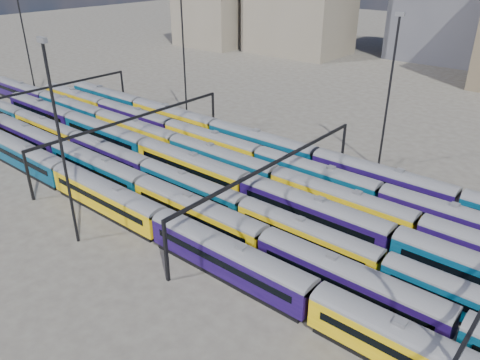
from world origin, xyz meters
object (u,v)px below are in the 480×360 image
Objects in this scene: rake_0 at (107,195)px; rake_2 at (191,186)px; mast_2 at (60,140)px; rake_1 at (197,210)px.

rake_2 is (6.62, 10.00, -0.35)m from rake_0.
mast_2 is at bearing -102.04° from rake_2.
rake_0 is 12.00m from rake_2.
rake_1 reaches higher than rake_2.
rake_0 reaches higher than rake_2.
rake_0 is 13.41m from mast_2.
mast_2 is at bearing -129.48° from rake_1.
mast_2 is (-9.89, -12.00, 11.09)m from rake_1.
mast_2 is (2.99, -7.00, 11.04)m from rake_0.
rake_0 is 1.02× the size of rake_1.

